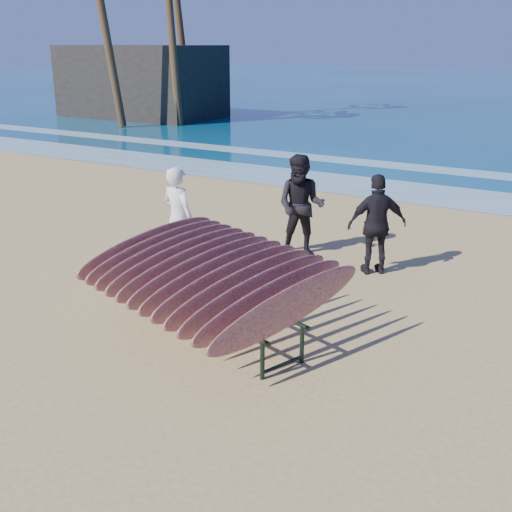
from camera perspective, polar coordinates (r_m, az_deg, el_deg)
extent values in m
plane|color=tan|center=(8.72, -2.77, -7.36)|extent=(120.00, 120.00, 0.00)
plane|color=white|center=(17.47, 16.01, 5.22)|extent=(160.00, 160.00, 0.00)
plane|color=white|center=(20.80, 18.72, 6.99)|extent=(160.00, 160.00, 0.00)
cylinder|color=black|center=(9.85, -10.83, -2.98)|extent=(0.06, 0.06, 0.50)
cylinder|color=black|center=(7.62, 0.57, -9.24)|extent=(0.06, 0.06, 0.50)
cylinder|color=black|center=(10.16, -7.67, -2.13)|extent=(0.06, 0.06, 0.50)
cylinder|color=black|center=(8.02, 4.11, -7.81)|extent=(0.06, 0.06, 0.50)
cylinder|color=black|center=(8.58, -5.95, -4.21)|extent=(3.06, 1.04, 0.06)
cylinder|color=black|center=(8.94, -2.52, -3.19)|extent=(3.06, 1.04, 0.06)
cylinder|color=black|center=(10.06, -9.17, -3.46)|extent=(0.24, 0.63, 0.04)
cylinder|color=black|center=(7.90, 2.37, -9.61)|extent=(0.24, 0.63, 0.04)
ellipsoid|color=#5F0615|center=(9.86, -9.61, 0.80)|extent=(0.82, 2.36, 0.90)
ellipsoid|color=#5F0615|center=(9.63, -8.74, 0.42)|extent=(0.82, 2.36, 0.90)
ellipsoid|color=#5F0615|center=(9.40, -7.83, 0.02)|extent=(0.82, 2.36, 0.90)
ellipsoid|color=#5F0615|center=(9.18, -6.87, -0.41)|extent=(0.82, 2.36, 0.90)
ellipsoid|color=#5F0615|center=(8.96, -5.86, -0.85)|extent=(0.82, 2.36, 0.90)
ellipsoid|color=#5F0615|center=(8.74, -4.80, -1.32)|extent=(0.82, 2.36, 0.90)
ellipsoid|color=#5F0615|center=(8.52, -3.69, -1.80)|extent=(0.82, 2.36, 0.90)
ellipsoid|color=#5F0615|center=(8.31, -2.52, -2.32)|extent=(0.82, 2.36, 0.90)
ellipsoid|color=#5F0615|center=(8.11, -1.29, -2.86)|extent=(0.82, 2.36, 0.90)
ellipsoid|color=#5F0615|center=(7.91, 0.01, -3.42)|extent=(0.82, 2.36, 0.90)
ellipsoid|color=#5F0615|center=(7.71, 1.37, -4.01)|extent=(0.82, 2.36, 0.90)
ellipsoid|color=#5F0615|center=(7.52, 2.81, -4.63)|extent=(0.82, 2.36, 0.90)
imported|color=white|center=(11.26, -6.94, 3.40)|extent=(0.71, 0.52, 1.79)
imported|color=black|center=(11.84, 4.02, 4.47)|extent=(1.05, 0.89, 1.88)
imported|color=black|center=(11.05, 10.70, 2.75)|extent=(1.06, 0.96, 1.73)
cube|color=#2D2823|center=(35.72, -10.17, 15.02)|extent=(8.26, 4.59, 3.67)
cylinder|color=brown|center=(30.56, -13.55, 20.49)|extent=(0.36, 2.03, 10.20)
cylinder|color=brown|center=(31.27, -7.41, 17.99)|extent=(0.36, 0.94, 7.26)
cylinder|color=brown|center=(34.22, -7.00, 21.18)|extent=(0.36, 1.87, 10.96)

